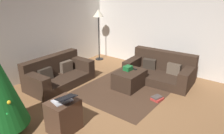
{
  "coord_description": "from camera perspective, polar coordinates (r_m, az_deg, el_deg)",
  "views": [
    {
      "loc": [
        -2.86,
        -2.04,
        2.46
      ],
      "look_at": [
        0.68,
        0.68,
        0.75
      ],
      "focal_mm": 33.85,
      "sensor_mm": 36.0,
      "label": 1
    }
  ],
  "objects": [
    {
      "name": "ground_plane",
      "position": [
        4.28,
        1.71,
        -14.04
      ],
      "size": [
        6.4,
        6.4,
        0.0
      ],
      "primitive_type": "plane",
      "color": "brown"
    },
    {
      "name": "rear_partition",
      "position": [
        6.03,
        -23.37,
        8.19
      ],
      "size": [
        6.4,
        0.12,
        2.6
      ],
      "primitive_type": "cube",
      "color": "silver",
      "rests_on": "ground_plane"
    },
    {
      "name": "corner_partition",
      "position": [
        6.44,
        18.71,
        9.52
      ],
      "size": [
        0.12,
        6.4,
        2.6
      ],
      "primitive_type": "cube",
      "color": "silver",
      "rests_on": "ground_plane"
    },
    {
      "name": "couch_left",
      "position": [
        5.78,
        -14.47,
        -1.84
      ],
      "size": [
        1.75,
        0.94,
        0.74
      ],
      "rotation": [
        0.0,
        0.0,
        3.16
      ],
      "color": "#332319",
      "rests_on": "ground_plane"
    },
    {
      "name": "couch_right",
      "position": [
        6.0,
        12.92,
        -0.85
      ],
      "size": [
        1.08,
        1.83,
        0.78
      ],
      "rotation": [
        0.0,
        0.0,
        1.64
      ],
      "color": "#332319",
      "rests_on": "ground_plane"
    },
    {
      "name": "ottoman",
      "position": [
        5.46,
        4.75,
        -3.31
      ],
      "size": [
        0.81,
        0.6,
        0.44
      ],
      "primitive_type": "cube",
      "color": "#332319",
      "rests_on": "ground_plane"
    },
    {
      "name": "gift_box",
      "position": [
        5.42,
        4.31,
        -0.31
      ],
      "size": [
        0.22,
        0.19,
        0.11
      ],
      "primitive_type": "cube",
      "rotation": [
        0.0,
        0.0,
        -0.06
      ],
      "color": "#19662D",
      "rests_on": "ottoman"
    },
    {
      "name": "tv_remote",
      "position": [
        5.52,
        5.98,
        -0.48
      ],
      "size": [
        0.08,
        0.17,
        0.02
      ],
      "primitive_type": "cube",
      "rotation": [
        0.0,
        0.0,
        -0.19
      ],
      "color": "black",
      "rests_on": "ottoman"
    },
    {
      "name": "side_table",
      "position": [
        3.95,
        -12.92,
        -12.74
      ],
      "size": [
        0.52,
        0.44,
        0.6
      ],
      "primitive_type": "cube",
      "color": "#4C3323",
      "rests_on": "ground_plane"
    },
    {
      "name": "laptop",
      "position": [
        3.73,
        -12.94,
        -8.55
      ],
      "size": [
        0.39,
        0.45,
        0.17
      ],
      "color": "silver",
      "rests_on": "side_table"
    },
    {
      "name": "book_stack",
      "position": [
        5.03,
        12.06,
        -8.26
      ],
      "size": [
        0.28,
        0.25,
        0.09
      ],
      "color": "#B7332D",
      "rests_on": "ground_plane"
    },
    {
      "name": "corner_lamp",
      "position": [
        7.28,
        -3.69,
        13.3
      ],
      "size": [
        0.36,
        0.36,
        1.75
      ],
      "color": "black",
      "rests_on": "ground_plane"
    },
    {
      "name": "area_rug",
      "position": [
        5.55,
        4.68,
        -5.34
      ],
      "size": [
        2.6,
        2.0,
        0.01
      ],
      "primitive_type": "cube",
      "color": "#432D1F",
      "rests_on": "ground_plane"
    }
  ]
}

